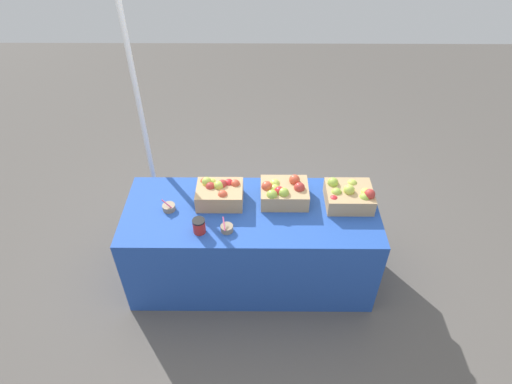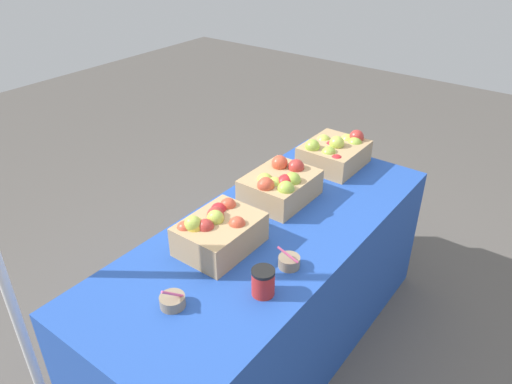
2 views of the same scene
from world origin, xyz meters
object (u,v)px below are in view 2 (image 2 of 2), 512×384
at_px(apple_crate_left, 335,152).
at_px(apple_crate_right, 217,231).
at_px(sample_bowl_near, 289,262).
at_px(apple_crate_middle, 280,185).
at_px(sample_bowl_mid, 172,301).
at_px(coffee_cup, 263,282).

bearing_deg(apple_crate_left, apple_crate_right, 178.79).
bearing_deg(sample_bowl_near, apple_crate_right, 103.37).
bearing_deg(sample_bowl_near, apple_crate_middle, 38.55).
xyz_separation_m(sample_bowl_near, sample_bowl_mid, (-0.44, 0.22, -0.00)).
bearing_deg(sample_bowl_mid, apple_crate_right, 14.75).
bearing_deg(apple_crate_right, sample_bowl_near, -76.63).
height_order(apple_crate_middle, sample_bowl_near, apple_crate_middle).
bearing_deg(sample_bowl_near, sample_bowl_mid, 153.71).
relative_size(apple_crate_left, apple_crate_right, 1.00).
bearing_deg(apple_crate_middle, apple_crate_right, -178.75).
distance_m(apple_crate_right, sample_bowl_mid, 0.38).
bearing_deg(apple_crate_left, coffee_cup, -164.37).
relative_size(apple_crate_middle, sample_bowl_near, 3.54).
relative_size(apple_crate_left, sample_bowl_near, 3.44).
height_order(apple_crate_right, coffee_cup, apple_crate_right).
xyz_separation_m(sample_bowl_mid, coffee_cup, (0.25, -0.23, 0.03)).
bearing_deg(apple_crate_middle, sample_bowl_near, -141.45).
xyz_separation_m(apple_crate_right, sample_bowl_mid, (-0.37, -0.10, -0.06)).
xyz_separation_m(apple_crate_middle, coffee_cup, (-0.60, -0.34, -0.03)).
xyz_separation_m(apple_crate_right, sample_bowl_near, (0.07, -0.31, -0.06)).
xyz_separation_m(apple_crate_right, coffee_cup, (-0.12, -0.32, -0.03)).
xyz_separation_m(sample_bowl_near, coffee_cup, (-0.19, -0.01, 0.03)).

